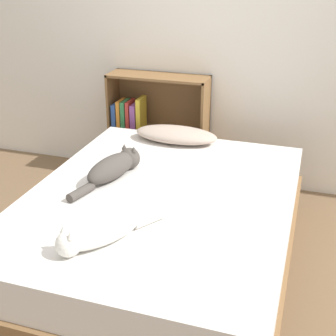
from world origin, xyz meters
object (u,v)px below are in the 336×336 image
bed (160,232)px  pillow (176,135)px  cat_dark (115,166)px  bookshelf (155,125)px  cat_light (99,233)px

bed → pillow: pillow is taller
bed → cat_dark: cat_dark is taller
pillow → bookshelf: 0.53m
bookshelf → cat_dark: bearing=-83.7°
cat_dark → bookshelf: size_ratio=0.68×
bed → pillow: size_ratio=3.21×
bed → bookshelf: bearing=110.6°
bed → cat_light: 0.67m
bed → cat_dark: bearing=159.4°
bed → pillow: 0.89m
cat_dark → pillow: bearing=-0.2°
pillow → bookshelf: size_ratio=0.68×
pillow → cat_dark: (-0.19, -0.69, 0.02)m
pillow → bookshelf: bookshelf is taller
bookshelf → cat_light: bearing=-79.1°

